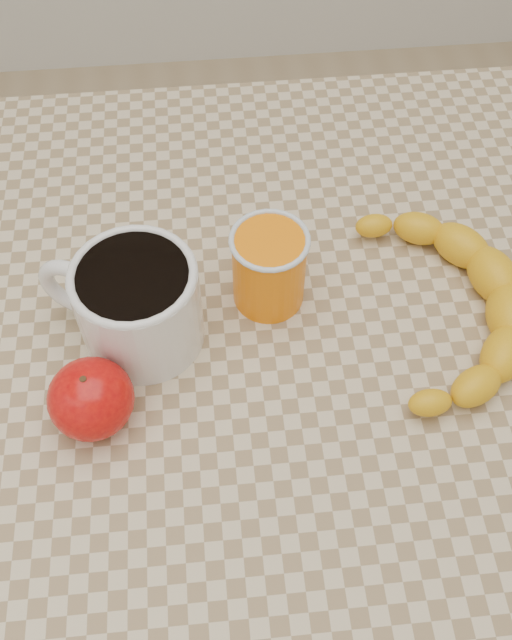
{
  "coord_description": "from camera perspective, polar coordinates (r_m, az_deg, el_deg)",
  "views": [
    {
      "loc": [
        -0.04,
        -0.4,
        1.36
      ],
      "look_at": [
        0.0,
        0.0,
        0.77
      ],
      "focal_mm": 40.0,
      "sensor_mm": 36.0,
      "label": 1
    }
  ],
  "objects": [
    {
      "name": "apple",
      "position": [
        0.67,
        -13.06,
        -6.16
      ],
      "size": [
        0.09,
        0.09,
        0.07
      ],
      "color": "#A10508",
      "rests_on": "table"
    },
    {
      "name": "ground",
      "position": [
        1.42,
        0.0,
        -17.7
      ],
      "size": [
        3.0,
        3.0,
        0.0
      ],
      "primitive_type": "plane",
      "color": "tan",
      "rests_on": "ground"
    },
    {
      "name": "coffee_mug",
      "position": [
        0.7,
        -9.65,
        1.46
      ],
      "size": [
        0.18,
        0.16,
        0.1
      ],
      "color": "white",
      "rests_on": "table"
    },
    {
      "name": "table",
      "position": [
        0.81,
        0.0,
        -4.22
      ],
      "size": [
        0.8,
        0.8,
        0.75
      ],
      "color": "#CDB891",
      "rests_on": "ground"
    },
    {
      "name": "orange_juice_glass",
      "position": [
        0.72,
        1.05,
        4.25
      ],
      "size": [
        0.08,
        0.08,
        0.09
      ],
      "color": "orange",
      "rests_on": "table"
    },
    {
      "name": "banana",
      "position": [
        0.75,
        14.92,
        1.21
      ],
      "size": [
        0.28,
        0.35,
        0.05
      ],
      "primitive_type": null,
      "rotation": [
        0.0,
        0.0,
        -0.13
      ],
      "color": "yellow",
      "rests_on": "table"
    }
  ]
}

